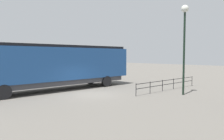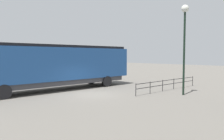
{
  "view_description": "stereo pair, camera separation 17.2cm",
  "coord_description": "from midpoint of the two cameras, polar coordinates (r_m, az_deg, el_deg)",
  "views": [
    {
      "loc": [
        14.37,
        -10.82,
        3.19
      ],
      "look_at": [
        0.49,
        1.82,
        1.95
      ],
      "focal_mm": 35.26,
      "sensor_mm": 36.0,
      "label": 1
    },
    {
      "loc": [
        14.49,
        -10.69,
        3.19
      ],
      "look_at": [
        0.49,
        1.82,
        1.95
      ],
      "focal_mm": 35.26,
      "sensor_mm": 36.0,
      "label": 2
    }
  ],
  "objects": [
    {
      "name": "locomotive",
      "position": [
        21.05,
        -12.61,
        1.31
      ],
      "size": [
        3.02,
        15.4,
        4.14
      ],
      "color": "navy",
      "rests_on": "ground_plane"
    },
    {
      "name": "platform_fence",
      "position": [
        20.87,
        14.65,
        -3.3
      ],
      "size": [
        0.05,
        8.94,
        1.02
      ],
      "color": "black",
      "rests_on": "ground_plane"
    },
    {
      "name": "ground_plane",
      "position": [
        18.28,
        -5.03,
        -6.29
      ],
      "size": [
        120.0,
        120.0,
        0.0
      ],
      "primitive_type": "plane",
      "color": "#666059"
    },
    {
      "name": "lamp_post",
      "position": [
        18.71,
        18.57,
        10.01
      ],
      "size": [
        0.59,
        0.59,
        7.2
      ],
      "color": "black",
      "rests_on": "ground_plane"
    }
  ]
}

